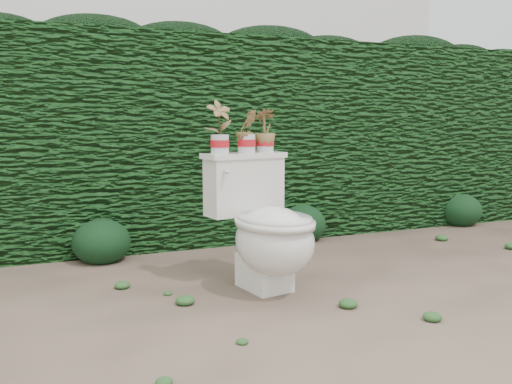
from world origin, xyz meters
name	(u,v)px	position (x,y,z in m)	size (l,w,h in m)	color
ground	(259,291)	(0.00, 0.00, 0.00)	(60.00, 60.00, 0.00)	#856F5B
hedge	(185,140)	(0.00, 1.60, 0.80)	(8.00, 1.00, 1.60)	#1D531B
house_wall	(149,54)	(0.60, 6.00, 2.00)	(8.00, 3.50, 4.00)	silver
toilet	(266,229)	(0.05, 0.02, 0.36)	(0.57, 0.75, 0.78)	silver
potted_plant_left	(220,128)	(-0.16, 0.22, 0.92)	(0.16, 0.11, 0.30)	#377E27
potted_plant_center	(247,132)	(0.02, 0.26, 0.90)	(0.13, 0.11, 0.24)	#377E27
potted_plant_right	(265,132)	(0.15, 0.28, 0.90)	(0.14, 0.14, 0.24)	#377E27
liriope_clump_1	(101,238)	(-0.75, 1.03, 0.16)	(0.40, 0.40, 0.32)	#133717
liriope_clump_2	(301,220)	(0.83, 1.10, 0.16)	(0.40, 0.40, 0.32)	#133717
liriope_clump_3	(460,207)	(2.48, 1.13, 0.16)	(0.40, 0.40, 0.32)	#133717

